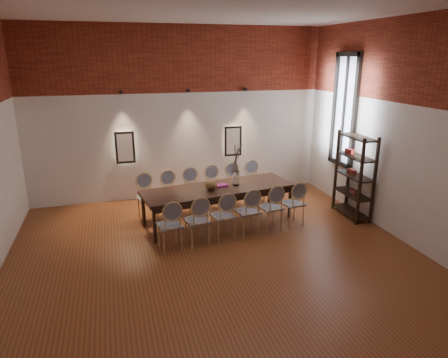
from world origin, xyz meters
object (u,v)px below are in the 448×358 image
object	(u,v)px
chair_near_c	(223,216)
chair_near_e	(271,207)
chair_near_a	(170,225)
chair_near_f	(293,203)
book	(221,185)
vase	(236,178)
chair_far_b	(171,194)
chair_far_e	(236,185)
chair_far_a	(147,198)
chair_near_b	(197,220)
bowl	(211,185)
chair_far_d	(215,188)
chair_near_d	(247,211)
shelving_rack	(354,176)
chair_far_f	(255,182)
dining_table	(219,205)
chair_far_c	(194,191)

from	to	relation	value
chair_near_c	chair_near_e	bearing A→B (deg)	-0.00
chair_near_a	chair_near_f	xyz separation A→B (m)	(2.55, 0.39, 0.00)
chair_near_c	book	bearing A→B (deg)	68.26
vase	chair_far_b	bearing A→B (deg)	154.89
chair_far_e	chair_far_a	bearing A→B (deg)	0.00
chair_near_b	bowl	xyz separation A→B (m)	(0.48, 0.81, 0.37)
chair_near_c	chair_far_d	xyz separation A→B (m)	(0.28, 1.62, 0.00)
chair_near_a	chair_near_d	world-z (taller)	same
chair_far_e	bowl	xyz separation A→B (m)	(-0.82, -0.96, 0.37)
chair_near_a	shelving_rack	distance (m)	4.06
chair_far_d	bowl	size ratio (longest dim) A/B	3.92
chair_near_a	chair_far_a	bearing A→B (deg)	90.00
chair_near_d	chair_far_e	world-z (taller)	same
chair_far_e	chair_far_f	xyz separation A→B (m)	(0.51, 0.08, 0.00)
dining_table	chair_near_c	world-z (taller)	chair_near_c
dining_table	chair_far_f	world-z (taller)	chair_far_f
chair_near_b	shelving_rack	distance (m)	3.55
chair_far_e	dining_table	bearing A→B (deg)	45.12
chair_far_e	shelving_rack	bearing A→B (deg)	139.86
chair_near_a	vase	bearing A→B (deg)	24.82
chair_near_b	bowl	bearing A→B (deg)	50.74
chair_near_c	chair_far_c	world-z (taller)	same
chair_near_f	chair_far_f	world-z (taller)	same
chair_far_e	shelving_rack	size ratio (longest dim) A/B	0.52
chair_far_e	shelving_rack	world-z (taller)	shelving_rack
chair_near_b	chair_far_b	xyz separation A→B (m)	(-0.23, 1.54, 0.00)
chair_near_e	chair_far_c	bearing A→B (deg)	123.57
chair_near_c	chair_far_d	size ratio (longest dim) A/B	1.00
chair_far_b	bowl	bearing A→B (deg)	125.70
dining_table	book	world-z (taller)	book
chair_far_a	chair_near_d	bearing A→B (deg)	134.88
chair_near_d	chair_near_c	bearing A→B (deg)	-180.00
chair_far_e	book	distance (m)	1.03
chair_far_c	chair_near_a	bearing A→B (deg)	56.43
chair_near_a	book	distance (m)	1.64
chair_far_a	book	world-z (taller)	chair_far_a
chair_near_a	book	world-z (taller)	chair_near_a
chair_near_d	chair_far_a	bearing A→B (deg)	134.88
chair_near_c	chair_far_a	xyz separation A→B (m)	(-1.25, 1.38, 0.00)
chair_far_a	chair_far_f	xyz separation A→B (m)	(2.55, 0.39, 0.00)
chair_near_e	shelving_rack	world-z (taller)	shelving_rack
chair_far_b	chair_far_c	bearing A→B (deg)	-180.00
chair_far_f	chair_far_b	bearing A→B (deg)	0.00
chair_near_b	chair_far_b	distance (m)	1.56
chair_near_e	chair_far_a	distance (m)	2.59
chair_far_d	chair_far_a	bearing A→B (deg)	-0.00
chair_near_a	chair_near_e	size ratio (longest dim) A/B	1.00
chair_near_b	shelving_rack	size ratio (longest dim) A/B	0.52
bowl	chair_near_f	bearing A→B (deg)	-17.73
chair_far_c	chair_far_d	bearing A→B (deg)	180.00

